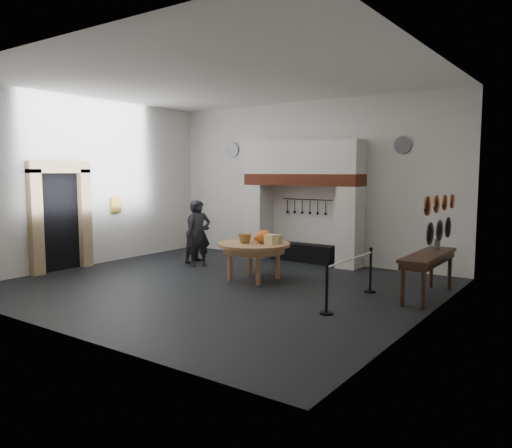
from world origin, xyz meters
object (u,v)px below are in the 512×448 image
Objects in this scene: iron_range at (303,253)px; barrier_post_near at (327,289)px; work_table at (254,244)px; visitor_near at (199,233)px; side_table at (428,255)px; barrier_post_far at (370,271)px; visitor_far at (198,231)px.

iron_range is 5.28m from barrier_post_near.
work_table is 0.95× the size of visitor_near.
side_table is at bearing 63.64° from barrier_post_near.
visitor_near reaches higher than side_table.
side_table and barrier_post_far have the same top height.
visitor_far is 6.44m from side_table.
work_table is 3.88m from side_table.
iron_range is at bearing 95.66° from work_table.
visitor_near reaches higher than work_table.
iron_range is at bearing -49.99° from visitor_far.
visitor_near reaches higher than iron_range.
iron_range is 3.02m from visitor_near.
work_table is 3.16m from barrier_post_near.
work_table is at bearing -171.05° from barrier_post_far.
visitor_far is at bearing 177.50° from side_table.
side_table is (6.43, -0.28, -0.00)m from visitor_far.
barrier_post_near is (2.99, -4.36, 0.20)m from iron_range.
work_table is (0.28, -2.78, 0.59)m from iron_range.
iron_range is 4.65m from side_table.
visitor_near is at bearing -178.86° from side_table.
barrier_post_far is at bearing -38.28° from iron_range.
visitor_far reaches higher than work_table.
barrier_post_far is (0.00, 2.00, 0.00)m from barrier_post_near.
iron_range is 3.03m from visitor_far.
work_table is at bearing -108.19° from visitor_far.
visitor_far reaches higher than barrier_post_far.
iron_range is 2.11× the size of barrier_post_far.
iron_range is at bearing 152.80° from side_table.
barrier_post_near is (2.71, -1.57, -0.39)m from work_table.
visitor_near is 0.81× the size of side_table.
visitor_far is (-2.33, -1.83, 0.62)m from iron_range.
visitor_near is 1.98× the size of barrier_post_far.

